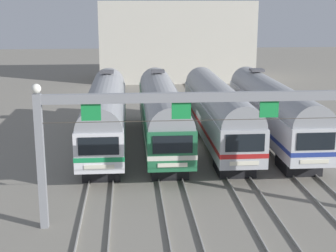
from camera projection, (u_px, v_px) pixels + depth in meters
ground_plane at (189, 145)px, 37.93m from camera, size 160.00×160.00×0.00m
track_bed at (171, 101)px, 54.36m from camera, size 13.97×70.00×0.15m
commuter_train_white at (105, 112)px, 36.80m from camera, size 2.88×18.06×5.05m
commuter_train_green at (162, 111)px, 37.12m from camera, size 2.88×18.06×5.05m
commuter_train_stainless at (218, 110)px, 37.44m from camera, size 2.88×18.06×4.77m
commuter_train_silver at (272, 109)px, 37.76m from camera, size 2.88×18.06×5.05m
catenary_gantry at (225, 120)px, 23.64m from camera, size 17.71×0.44×6.97m
maintenance_building at (175, 40)px, 69.16m from camera, size 20.35×10.00×10.57m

